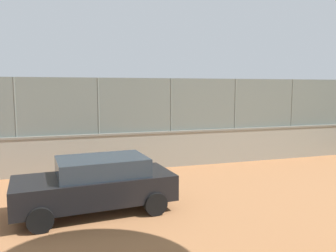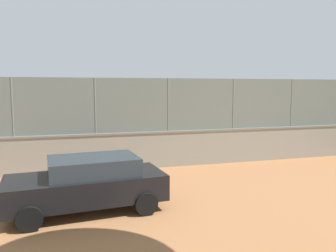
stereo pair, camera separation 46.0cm
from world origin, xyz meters
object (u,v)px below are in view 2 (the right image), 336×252
(player_foreground_swinging, at_px, (121,120))
(parked_car_black, at_px, (88,183))
(sports_ball, at_px, (227,148))
(player_near_wall_returning, at_px, (198,132))

(player_foreground_swinging, bearing_deg, parked_car_black, 76.98)
(sports_ball, bearing_deg, player_foreground_swinging, -66.17)
(player_near_wall_returning, distance_m, sports_ball, 1.88)
(player_near_wall_returning, height_order, sports_ball, player_near_wall_returning)
(player_foreground_swinging, distance_m, parked_car_black, 17.36)
(player_foreground_swinging, xyz_separation_m, sports_ball, (-4.25, 9.62, -0.84))
(sports_ball, relative_size, parked_car_black, 0.02)
(player_foreground_swinging, bearing_deg, player_near_wall_returning, 108.14)
(player_near_wall_returning, xyz_separation_m, parked_car_black, (6.77, 8.20, -0.12))
(parked_car_black, bearing_deg, player_foreground_swinging, -103.02)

